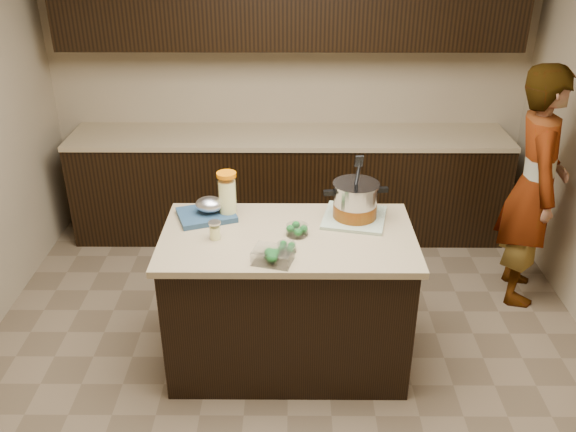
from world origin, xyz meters
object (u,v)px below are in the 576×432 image
stock_pot (355,202)px  lemonade_pitcher (227,197)px  island (288,299)px  person (534,187)px

stock_pot → lemonade_pitcher: 0.76m
island → person: (1.69, 0.77, 0.40)m
stock_pot → person: person is taller
island → lemonade_pitcher: bearing=148.2°
person → island: bearing=125.1°
island → person: size_ratio=0.86×
island → lemonade_pitcher: size_ratio=5.14×
stock_pot → lemonade_pitcher: size_ratio=1.37×
island → stock_pot: (0.40, 0.19, 0.56)m
stock_pot → person: 1.42m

